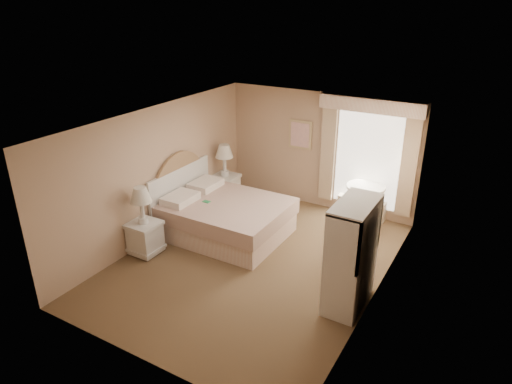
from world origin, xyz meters
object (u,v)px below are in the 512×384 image
Objects in this scene: bed at (220,215)px; nightstand_far at (225,181)px; round_table at (365,198)px; armoire at (351,264)px; cafe_chair at (350,228)px; nightstand_near at (144,229)px.

bed reaches higher than nightstand_far.
bed is 2.85× the size of round_table.
cafe_chair is at bearing 109.28° from armoire.
armoire reaches higher than round_table.
bed is 3.07m from armoire.
nightstand_far is 0.79× the size of armoire.
nightstand_far is 3.33m from cafe_chair.
cafe_chair is at bearing -15.51° from nightstand_far.
nightstand_far is (-0.73, 1.28, 0.11)m from bed.
bed is at bearing -149.73° from cafe_chair.
nightstand_near is 3.63m from cafe_chair.
nightstand_far is at bearing 119.67° from bed.
armoire is (0.44, -1.27, 0.12)m from cafe_chair.
bed is 1.38× the size of armoire.
round_table is 0.49× the size of armoire.
bed is at bearing 163.24° from armoire.
bed is 1.50m from nightstand_near.
nightstand_near is 4.34m from round_table.
nightstand_far is 1.33× the size of cafe_chair.
cafe_chair reaches higher than round_table.
nightstand_near is at bearing -119.20° from bed.
cafe_chair is (2.48, 0.39, 0.19)m from bed.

